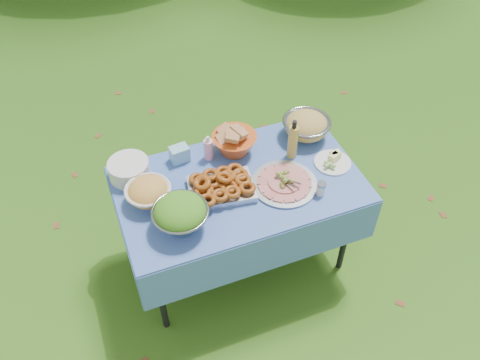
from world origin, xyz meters
name	(u,v)px	position (x,y,z in m)	size (l,w,h in m)	color
ground	(239,257)	(0.00, 0.00, 0.00)	(80.00, 80.00, 0.00)	#15370A
picnic_table	(239,223)	(0.00, 0.00, 0.38)	(1.46, 0.86, 0.76)	#7BB1ED
salad_bowl	(180,214)	(-0.41, -0.19, 0.86)	(0.31, 0.31, 0.20)	gray
pasta_bowl_white	(148,192)	(-0.54, 0.06, 0.83)	(0.26, 0.26, 0.15)	silver
plate_stack	(129,169)	(-0.60, 0.30, 0.82)	(0.25, 0.25, 0.11)	silver
wipes_box	(180,154)	(-0.27, 0.32, 0.81)	(0.11, 0.08, 0.10)	#85BCD4
sanitizer_bottle	(208,148)	(-0.10, 0.28, 0.85)	(0.06, 0.06, 0.17)	pink
bread_bowl	(234,140)	(0.08, 0.28, 0.86)	(0.28, 0.28, 0.19)	#C74E1B
pasta_bowl_steel	(306,125)	(0.57, 0.25, 0.84)	(0.31, 0.31, 0.17)	gray
fried_tray	(221,186)	(-0.12, -0.03, 0.81)	(0.38, 0.27, 0.09)	silver
charcuterie_platter	(285,179)	(0.25, -0.11, 0.81)	(0.40, 0.40, 0.09)	#A2A6A9
oil_bottle	(293,139)	(0.39, 0.10, 0.90)	(0.06, 0.06, 0.28)	gold
cheese_plate	(333,159)	(0.60, -0.05, 0.79)	(0.23, 0.23, 0.06)	silver
shaker	(321,188)	(0.41, -0.25, 0.81)	(0.06, 0.06, 0.09)	silver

